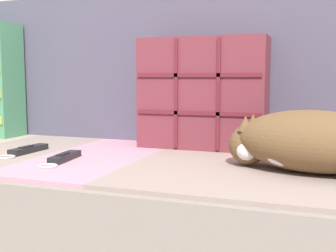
% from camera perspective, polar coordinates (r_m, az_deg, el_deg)
% --- Properties ---
extents(couch, '(2.18, 0.80, 0.41)m').
position_cam_1_polar(couch, '(1.37, -8.36, -12.06)').
color(couch, gray).
rests_on(couch, ground_plane).
extents(sofa_backrest, '(2.14, 0.14, 0.54)m').
position_cam_1_polar(sofa_backrest, '(1.60, -2.95, 7.90)').
color(sofa_backrest, '#514C60').
rests_on(sofa_backrest, couch).
extents(throw_pillow_quilted, '(0.41, 0.14, 0.36)m').
position_cam_1_polar(throw_pillow_quilted, '(1.38, 4.69, 4.41)').
color(throw_pillow_quilted, brown).
rests_on(throw_pillow_quilted, couch).
extents(sleeping_cat, '(0.44, 0.27, 0.15)m').
position_cam_1_polar(sleeping_cat, '(1.08, 18.07, -2.09)').
color(sleeping_cat, brown).
rests_on(sleeping_cat, couch).
extents(game_remote_near, '(0.05, 0.20, 0.02)m').
position_cam_1_polar(game_remote_near, '(1.37, -18.56, -3.10)').
color(game_remote_near, black).
rests_on(game_remote_near, couch).
extents(game_remote_far, '(0.06, 0.19, 0.02)m').
position_cam_1_polar(game_remote_far, '(1.21, -14.01, -4.19)').
color(game_remote_far, black).
rests_on(game_remote_far, couch).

